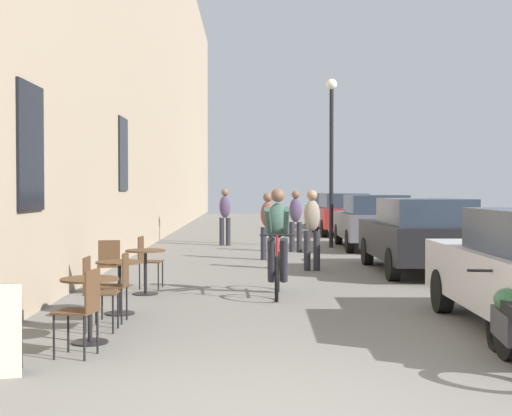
{
  "coord_description": "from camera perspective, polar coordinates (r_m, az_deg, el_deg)",
  "views": [
    {
      "loc": [
        -0.31,
        -5.34,
        1.7
      ],
      "look_at": [
        -0.04,
        14.51,
        1.17
      ],
      "focal_mm": 49.96,
      "sensor_mm": 36.0,
      "label": 1
    }
  ],
  "objects": [
    {
      "name": "cafe_chair_mid_toward_street",
      "position": [
        9.3,
        -11.04,
        -5.82
      ],
      "size": [
        0.39,
        0.39,
        0.89
      ],
      "color": "black",
      "rests_on": "ground_plane"
    },
    {
      "name": "parked_motorcycle",
      "position": [
        7.29,
        19.8,
        -8.82
      ],
      "size": [
        0.62,
        2.14,
        0.92
      ],
      "color": "black",
      "rests_on": "ground_plane"
    },
    {
      "name": "cafe_table_far",
      "position": [
        11.66,
        -8.84,
        -4.31
      ],
      "size": [
        0.64,
        0.64,
        0.72
      ],
      "color": "black",
      "rests_on": "ground_plane"
    },
    {
      "name": "cafe_table_mid",
      "position": [
        9.89,
        -10.87,
        -5.37
      ],
      "size": [
        0.64,
        0.64,
        0.72
      ],
      "color": "black",
      "rests_on": "ground_plane"
    },
    {
      "name": "cafe_chair_far_toward_street",
      "position": [
        11.69,
        -11.66,
        -4.33
      ],
      "size": [
        0.44,
        0.44,
        0.89
      ],
      "color": "black",
      "rests_on": "ground_plane"
    },
    {
      "name": "parked_car_fourth",
      "position": [
        26.66,
        6.87,
        -0.43
      ],
      "size": [
        1.89,
        4.37,
        1.54
      ],
      "color": "maroon",
      "rests_on": "ground_plane"
    },
    {
      "name": "cyclist_on_bicycle",
      "position": [
        11.47,
        1.74,
        -2.94
      ],
      "size": [
        0.52,
        1.76,
        1.74
      ],
      "color": "black",
      "rests_on": "ground_plane"
    },
    {
      "name": "street_lamp",
      "position": [
        20.86,
        6.06,
        5.38
      ],
      "size": [
        0.32,
        0.32,
        4.9
      ],
      "color": "black",
      "rests_on": "ground_plane"
    },
    {
      "name": "cafe_table_near",
      "position": [
        8.12,
        -13.17,
        -6.89
      ],
      "size": [
        0.64,
        0.64,
        0.72
      ],
      "color": "black",
      "rests_on": "ground_plane"
    },
    {
      "name": "pedestrian_furthest",
      "position": [
        21.47,
        -2.5,
        -0.44
      ],
      "size": [
        0.38,
        0.3,
        1.71
      ],
      "color": "#26262D",
      "rests_on": "ground_plane"
    },
    {
      "name": "cafe_chair_near_toward_wall",
      "position": [
        7.47,
        -13.69,
        -7.64
      ],
      "size": [
        0.45,
        0.45,
        0.89
      ],
      "color": "black",
      "rests_on": "ground_plane"
    },
    {
      "name": "ground_plane",
      "position": [
        5.61,
        2.55,
        -16.14
      ],
      "size": [
        88.0,
        88.0,
        0.0
      ],
      "primitive_type": "plane",
      "color": "slate"
    },
    {
      "name": "pedestrian_far",
      "position": [
        19.23,
        3.19,
        -0.75
      ],
      "size": [
        0.35,
        0.26,
        1.67
      ],
      "color": "#26262D",
      "rests_on": "ground_plane"
    },
    {
      "name": "parked_car_third",
      "position": [
        20.59,
        9.34,
        -1.01
      ],
      "size": [
        1.92,
        4.37,
        1.54
      ],
      "color": "#595960",
      "rests_on": "ground_plane"
    },
    {
      "name": "parked_car_fifth",
      "position": [
        31.9,
        5.69,
        -0.12
      ],
      "size": [
        1.94,
        4.36,
        1.53
      ],
      "color": "#B7B7BC",
      "rests_on": "ground_plane"
    },
    {
      "name": "pedestrian_mid",
      "position": [
        17.07,
        0.94,
        -1.14
      ],
      "size": [
        0.37,
        0.29,
        1.62
      ],
      "color": "#26262D",
      "rests_on": "ground_plane"
    },
    {
      "name": "cafe_chair_far_toward_wall",
      "position": [
        12.36,
        -8.74,
        -4.0
      ],
      "size": [
        0.42,
        0.42,
        0.89
      ],
      "color": "black",
      "rests_on": "ground_plane"
    },
    {
      "name": "parked_car_second",
      "position": [
        14.85,
        12.95,
        -2.06
      ],
      "size": [
        1.81,
        4.26,
        1.52
      ],
      "color": "black",
      "rests_on": "ground_plane"
    },
    {
      "name": "cafe_chair_near_toward_street",
      "position": [
        8.77,
        -12.73,
        -6.28
      ],
      "size": [
        0.38,
        0.38,
        0.89
      ],
      "color": "black",
      "rests_on": "ground_plane"
    },
    {
      "name": "building_facade_left",
      "position": [
        20.13,
        -10.06,
        14.8
      ],
      "size": [
        0.54,
        68.0,
        12.67
      ],
      "color": "tan",
      "rests_on": "ground_plane"
    },
    {
      "name": "pedestrian_near",
      "position": [
        14.88,
        4.51,
        -1.38
      ],
      "size": [
        0.34,
        0.24,
        1.69
      ],
      "color": "#26262D",
      "rests_on": "ground_plane"
    }
  ]
}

